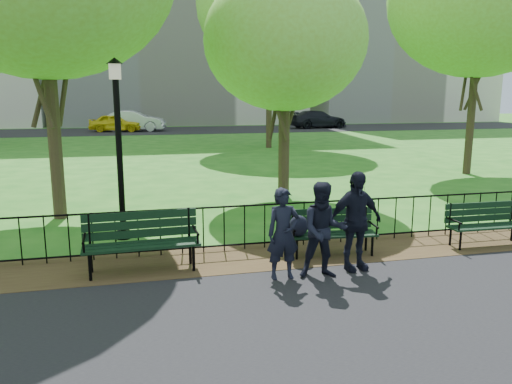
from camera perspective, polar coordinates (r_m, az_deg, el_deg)
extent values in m
plane|color=#21661B|center=(8.23, 8.65, -10.19)|extent=(120.00, 120.00, 0.00)
cube|color=#332414|center=(9.55, 5.26, -6.99)|extent=(60.00, 1.60, 0.01)
cube|color=black|center=(42.29, -9.51, 6.96)|extent=(70.00, 9.00, 0.01)
cylinder|color=black|center=(9.78, 4.42, -1.28)|extent=(24.00, 0.04, 0.04)
cylinder|color=black|center=(9.97, 4.35, -5.55)|extent=(24.00, 0.04, 0.04)
cylinder|color=black|center=(9.88, 4.38, -3.71)|extent=(0.02, 0.02, 0.90)
cube|color=beige|center=(62.88, 14.93, 19.03)|extent=(20.00, 15.00, 24.00)
cube|color=black|center=(9.40, 8.75, -4.83)|extent=(1.68, 0.60, 0.04)
cube|color=black|center=(9.54, 8.40, -2.62)|extent=(1.64, 0.19, 0.41)
cylinder|color=black|center=(9.13, 4.69, -6.56)|extent=(0.05, 0.05, 0.41)
cylinder|color=black|center=(9.53, 13.14, -6.06)|extent=(0.05, 0.05, 0.41)
cylinder|color=black|center=(9.44, 4.25, -5.96)|extent=(0.05, 0.05, 0.41)
cylinder|color=black|center=(9.83, 12.46, -5.50)|extent=(0.05, 0.05, 0.41)
cylinder|color=black|center=(9.17, 4.11, -4.07)|extent=(0.09, 0.51, 0.04)
cylinder|color=black|center=(9.60, 13.25, -3.64)|extent=(0.09, 0.51, 0.04)
ellipsoid|color=black|center=(9.09, 4.89, -3.89)|extent=(0.38, 0.28, 0.39)
cube|color=black|center=(8.62, -12.91, -5.96)|extent=(1.95, 0.59, 0.04)
cube|color=black|center=(8.80, -13.11, -3.13)|extent=(1.93, 0.12, 0.48)
cylinder|color=black|center=(8.52, -18.45, -8.18)|extent=(0.05, 0.05, 0.48)
cylinder|color=black|center=(8.59, -7.14, -7.52)|extent=(0.05, 0.05, 0.48)
cylinder|color=black|center=(8.89, -18.35, -7.37)|extent=(0.05, 0.05, 0.48)
cylinder|color=black|center=(8.95, -7.52, -6.75)|extent=(0.05, 0.05, 0.48)
cylinder|color=black|center=(8.58, -19.07, -5.04)|extent=(0.07, 0.60, 0.04)
cylinder|color=black|center=(8.66, -6.92, -4.36)|extent=(0.07, 0.60, 0.04)
cube|color=black|center=(10.89, 24.98, -3.58)|extent=(1.63, 0.46, 0.04)
cube|color=black|center=(11.00, 24.38, -1.72)|extent=(1.63, 0.06, 0.41)
cylinder|color=black|center=(10.41, 22.32, -5.18)|extent=(0.05, 0.05, 0.41)
cylinder|color=black|center=(10.66, 21.34, -4.72)|extent=(0.05, 0.05, 0.41)
cylinder|color=black|center=(11.49, 27.21, -4.09)|extent=(0.05, 0.05, 0.41)
cylinder|color=black|center=(10.41, 21.68, -3.04)|extent=(0.05, 0.51, 0.04)
cylinder|color=black|center=(10.84, -14.88, -4.74)|extent=(0.29, 0.29, 0.17)
cylinder|color=black|center=(10.52, -15.31, 3.53)|extent=(0.12, 0.12, 3.31)
cube|color=beige|center=(10.45, -15.81, 13.12)|extent=(0.23, 0.23, 0.31)
cone|color=black|center=(10.46, -15.88, 14.25)|extent=(0.33, 0.33, 0.12)
cylinder|color=#2D2116|center=(12.83, -21.98, 5.05)|extent=(0.31, 0.31, 3.59)
cylinder|color=#2D2116|center=(14.53, 3.21, 4.73)|extent=(0.32, 0.32, 2.72)
ellipsoid|color=#77A832|center=(14.51, 3.34, 16.89)|extent=(4.58, 4.58, 3.89)
cylinder|color=#2D2116|center=(20.41, 23.31, 7.32)|extent=(0.29, 0.29, 3.87)
cylinder|color=#2D2116|center=(28.10, 1.50, 9.84)|extent=(0.32, 0.32, 4.69)
ellipsoid|color=#77A832|center=(28.48, 1.55, 20.58)|extent=(7.90, 7.90, 6.71)
imported|color=black|center=(8.09, 3.14, -4.78)|extent=(0.55, 0.36, 1.50)
imported|color=black|center=(8.18, 7.76, -4.36)|extent=(0.83, 0.52, 1.59)
imported|color=black|center=(8.62, 11.26, -3.27)|extent=(1.05, 0.54, 1.71)
imported|color=yellow|center=(41.77, -15.71, 7.62)|extent=(4.36, 2.39, 1.41)
imported|color=#B6BABF|center=(42.00, -13.79, 7.90)|extent=(5.27, 2.68, 1.66)
imported|color=black|center=(45.02, 7.06, 8.25)|extent=(5.48, 2.75, 1.53)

